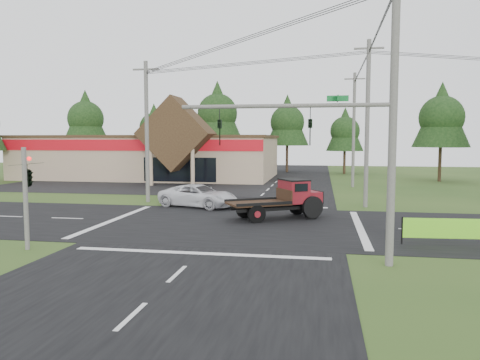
# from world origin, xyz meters

# --- Properties ---
(ground) EXTENTS (120.00, 120.00, 0.00)m
(ground) POSITION_xyz_m (0.00, 0.00, 0.00)
(ground) COLOR #294719
(ground) RESTS_ON ground
(road_ns) EXTENTS (12.00, 120.00, 0.02)m
(road_ns) POSITION_xyz_m (0.00, 0.00, 0.01)
(road_ns) COLOR black
(road_ns) RESTS_ON ground
(road_ew) EXTENTS (120.00, 12.00, 0.02)m
(road_ew) POSITION_xyz_m (0.00, 0.00, 0.01)
(road_ew) COLOR black
(road_ew) RESTS_ON ground
(parking_apron) EXTENTS (28.00, 14.00, 0.02)m
(parking_apron) POSITION_xyz_m (-14.00, 19.00, 0.01)
(parking_apron) COLOR black
(parking_apron) RESTS_ON ground
(cvs_building) EXTENTS (30.40, 18.20, 9.19)m
(cvs_building) POSITION_xyz_m (-15.70, 29.57, 2.78)
(cvs_building) COLOR tan
(cvs_building) RESTS_ON ground
(traffic_signal_mast) EXTENTS (8.12, 0.24, 7.00)m
(traffic_signal_mast) POSITION_xyz_m (5.82, -7.50, 4.43)
(traffic_signal_mast) COLOR #595651
(traffic_signal_mast) RESTS_ON ground
(traffic_signal_corner) EXTENTS (0.53, 2.48, 4.40)m
(traffic_signal_corner) POSITION_xyz_m (-7.50, -7.32, 3.52)
(traffic_signal_corner) COLOR #595651
(traffic_signal_corner) RESTS_ON ground
(utility_pole_nr) EXTENTS (2.00, 0.30, 11.00)m
(utility_pole_nr) POSITION_xyz_m (7.50, -7.50, 5.64)
(utility_pole_nr) COLOR #595651
(utility_pole_nr) RESTS_ON ground
(utility_pole_nw) EXTENTS (2.00, 0.30, 10.50)m
(utility_pole_nw) POSITION_xyz_m (-8.00, 8.00, 5.39)
(utility_pole_nw) COLOR #595651
(utility_pole_nw) RESTS_ON ground
(utility_pole_ne) EXTENTS (2.00, 0.30, 11.50)m
(utility_pole_ne) POSITION_xyz_m (8.00, 8.00, 5.89)
(utility_pole_ne) COLOR #595651
(utility_pole_ne) RESTS_ON ground
(utility_pole_n) EXTENTS (2.00, 0.30, 11.20)m
(utility_pole_n) POSITION_xyz_m (8.00, 22.00, 5.74)
(utility_pole_n) COLOR #595651
(utility_pole_n) RESTS_ON ground
(tree_row_a) EXTENTS (6.72, 6.72, 12.12)m
(tree_row_a) POSITION_xyz_m (-30.00, 40.00, 8.05)
(tree_row_a) COLOR #332316
(tree_row_a) RESTS_ON ground
(tree_row_b) EXTENTS (5.60, 5.60, 10.10)m
(tree_row_b) POSITION_xyz_m (-20.00, 42.00, 6.70)
(tree_row_b) COLOR #332316
(tree_row_b) RESTS_ON ground
(tree_row_c) EXTENTS (7.28, 7.28, 13.13)m
(tree_row_c) POSITION_xyz_m (-10.00, 41.00, 8.72)
(tree_row_c) COLOR #332316
(tree_row_c) RESTS_ON ground
(tree_row_d) EXTENTS (6.16, 6.16, 11.11)m
(tree_row_d) POSITION_xyz_m (0.00, 42.00, 7.38)
(tree_row_d) COLOR #332316
(tree_row_d) RESTS_ON ground
(tree_row_e) EXTENTS (5.04, 5.04, 9.09)m
(tree_row_e) POSITION_xyz_m (8.00, 40.00, 6.03)
(tree_row_e) COLOR #332316
(tree_row_e) RESTS_ON ground
(tree_side_ne) EXTENTS (6.16, 6.16, 11.11)m
(tree_side_ne) POSITION_xyz_m (18.00, 30.00, 7.38)
(tree_side_ne) COLOR #332316
(tree_side_ne) RESTS_ON ground
(antique_flatbed_truck) EXTENTS (6.05, 4.79, 2.40)m
(antique_flatbed_truck) POSITION_xyz_m (2.33, 2.10, 1.20)
(antique_flatbed_truck) COLOR maroon
(antique_flatbed_truck) RESTS_ON ground
(roadside_banner) EXTENTS (3.70, 0.37, 1.26)m
(roadside_banner) POSITION_xyz_m (10.36, -3.59, 0.63)
(roadside_banner) COLOR #6CD61C
(roadside_banner) RESTS_ON ground
(white_pickup) EXTENTS (6.15, 4.15, 1.57)m
(white_pickup) POSITION_xyz_m (-3.54, 6.13, 0.78)
(white_pickup) COLOR silver
(white_pickup) RESTS_ON ground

